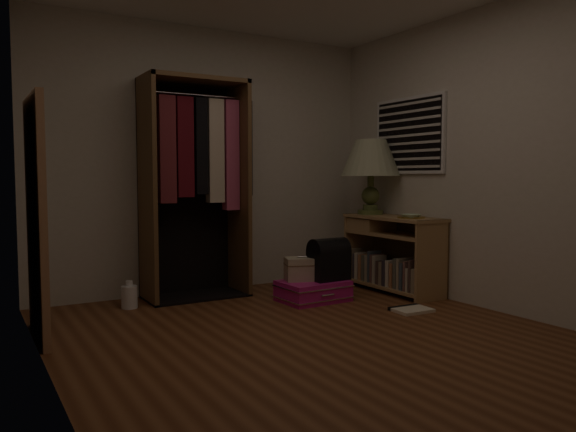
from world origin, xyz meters
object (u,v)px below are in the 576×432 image
at_px(pink_suitcase, 313,291).
at_px(train_case, 302,269).
at_px(floor_mirror, 36,219).
at_px(open_wardrobe, 198,170).
at_px(table_lamp, 371,160).
at_px(white_jug, 129,297).
at_px(black_bag, 329,258).
at_px(console_bookshelf, 389,251).

distance_m(pink_suitcase, train_case, 0.23).
xyz_separation_m(floor_mirror, train_case, (2.24, 0.10, -0.55)).
distance_m(open_wardrobe, table_lamp, 1.80).
xyz_separation_m(floor_mirror, white_jug, (0.79, 0.60, -0.75)).
bearing_deg(black_bag, pink_suitcase, 166.30).
height_order(open_wardrobe, white_jug, open_wardrobe).
xyz_separation_m(open_wardrobe, train_case, (0.74, -0.67, -0.91)).
bearing_deg(white_jug, floor_mirror, -142.64).
distance_m(black_bag, table_lamp, 1.26).
xyz_separation_m(console_bookshelf, floor_mirror, (-3.24, -0.05, 0.46)).
height_order(pink_suitcase, table_lamp, table_lamp).
bearing_deg(black_bag, train_case, 154.40).
bearing_deg(black_bag, table_lamp, 22.82).
bearing_deg(console_bookshelf, open_wardrobe, 157.54).
xyz_separation_m(open_wardrobe, table_lamp, (1.75, -0.41, 0.11)).
xyz_separation_m(floor_mirror, pink_suitcase, (2.32, 0.03, -0.76)).
relative_size(pink_suitcase, white_jug, 2.64).
bearing_deg(pink_suitcase, white_jug, 157.11).
distance_m(console_bookshelf, train_case, 1.00).
bearing_deg(train_case, console_bookshelf, 16.09).
xyz_separation_m(open_wardrobe, white_jug, (-0.71, -0.17, -1.11)).
height_order(floor_mirror, black_bag, floor_mirror).
relative_size(pink_suitcase, black_bag, 1.64).
bearing_deg(white_jug, pink_suitcase, -20.39).
bearing_deg(train_case, black_bag, -4.42).
distance_m(console_bookshelf, white_jug, 2.53).
xyz_separation_m(open_wardrobe, pink_suitcase, (0.82, -0.74, -1.11)).
relative_size(floor_mirror, black_bag, 4.39).
distance_m(train_case, white_jug, 1.55).
xyz_separation_m(train_case, white_jug, (-1.45, 0.50, -0.19)).
height_order(console_bookshelf, table_lamp, table_lamp).
distance_m(open_wardrobe, white_jug, 1.33).
relative_size(table_lamp, white_jug, 3.21).
bearing_deg(pink_suitcase, train_case, 136.14).
bearing_deg(console_bookshelf, white_jug, 167.35).
relative_size(black_bag, white_jug, 1.61).
distance_m(pink_suitcase, black_bag, 0.33).
height_order(console_bookshelf, train_case, console_bookshelf).
height_order(console_bookshelf, open_wardrobe, open_wardrobe).
relative_size(floor_mirror, pink_suitcase, 2.67).
height_order(floor_mirror, table_lamp, floor_mirror).
relative_size(console_bookshelf, black_bag, 2.90).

